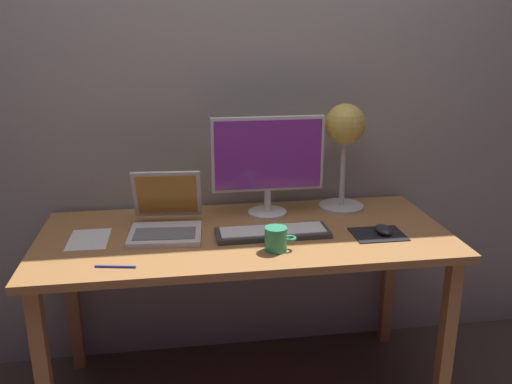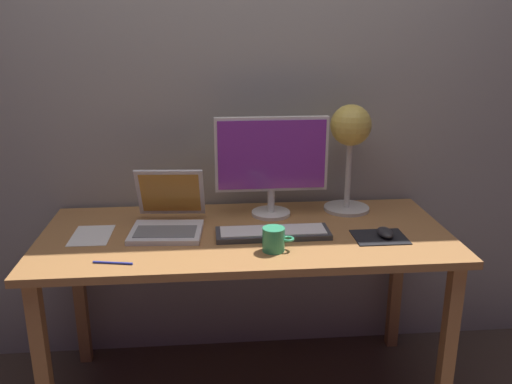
{
  "view_description": "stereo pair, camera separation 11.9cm",
  "coord_description": "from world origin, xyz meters",
  "views": [
    {
      "loc": [
        -0.25,
        -1.96,
        1.53
      ],
      "look_at": [
        0.04,
        -0.05,
        0.92
      ],
      "focal_mm": 37.8,
      "sensor_mm": 36.0,
      "label": 1
    },
    {
      "loc": [
        -0.13,
        -1.97,
        1.53
      ],
      "look_at": [
        0.04,
        -0.05,
        0.92
      ],
      "focal_mm": 37.8,
      "sensor_mm": 36.0,
      "label": 2
    }
  ],
  "objects": [
    {
      "name": "desk",
      "position": [
        0.0,
        0.0,
        0.66
      ],
      "size": [
        1.6,
        0.7,
        0.74
      ],
      "color": "#A8703D",
      "rests_on": "ground"
    },
    {
      "name": "laptop",
      "position": [
        -0.3,
        0.07,
        0.8
      ],
      "size": [
        0.3,
        0.33,
        0.23
      ],
      "color": "silver",
      "rests_on": "desk"
    },
    {
      "name": "mousepad",
      "position": [
        0.51,
        -0.1,
        0.74
      ],
      "size": [
        0.2,
        0.16,
        0.0
      ],
      "primitive_type": "cube",
      "color": "black",
      "rests_on": "desk"
    },
    {
      "name": "desk_lamp",
      "position": [
        0.46,
        0.22,
        1.07
      ],
      "size": [
        0.2,
        0.2,
        0.46
      ],
      "color": "beige",
      "rests_on": "desk"
    },
    {
      "name": "coffee_mug",
      "position": [
        0.09,
        -0.19,
        0.78
      ],
      "size": [
        0.12,
        0.08,
        0.09
      ],
      "color": "#339966",
      "rests_on": "desk"
    },
    {
      "name": "monitor",
      "position": [
        0.12,
        0.19,
        0.98
      ],
      "size": [
        0.47,
        0.17,
        0.42
      ],
      "color": "silver",
      "rests_on": "desk"
    },
    {
      "name": "back_wall",
      "position": [
        0.0,
        0.4,
        1.3
      ],
      "size": [
        4.8,
        0.06,
        2.6
      ],
      "primitive_type": "cube",
      "color": "#9E998E",
      "rests_on": "ground"
    },
    {
      "name": "paper_sheet_near_mouse",
      "position": [
        -0.6,
        0.01,
        0.74
      ],
      "size": [
        0.15,
        0.21,
        0.0
      ],
      "primitive_type": "cube",
      "rotation": [
        0.0,
        0.0,
        -0.01
      ],
      "color": "white",
      "rests_on": "desk"
    },
    {
      "name": "pen",
      "position": [
        -0.47,
        -0.25,
        0.74
      ],
      "size": [
        0.14,
        0.03,
        0.01
      ],
      "primitive_type": "cylinder",
      "rotation": [
        0.0,
        1.57,
        -0.19
      ],
      "color": "#2633A5",
      "rests_on": "desk"
    },
    {
      "name": "mouse",
      "position": [
        0.53,
        -0.1,
        0.76
      ],
      "size": [
        0.06,
        0.1,
        0.03
      ],
      "primitive_type": "ellipsoid",
      "color": "#28282B",
      "rests_on": "mousepad"
    },
    {
      "name": "keyboard_main",
      "position": [
        0.1,
        -0.05,
        0.75
      ],
      "size": [
        0.44,
        0.14,
        0.03
      ],
      "color": "#38383A",
      "rests_on": "desk"
    }
  ]
}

